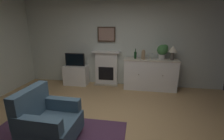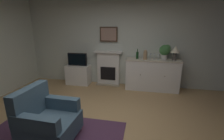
# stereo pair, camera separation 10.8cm
# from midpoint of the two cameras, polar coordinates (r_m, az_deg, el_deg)

# --- Properties ---
(ground_plane) EXTENTS (6.27, 5.19, 0.10)m
(ground_plane) POSITION_cam_midpoint_polar(r_m,az_deg,el_deg) (3.08, -2.81, -22.49)
(ground_plane) COLOR tan
(ground_plane) RESTS_ON ground
(wall_rear) EXTENTS (6.27, 0.06, 2.71)m
(wall_rear) POSITION_cam_midpoint_polar(r_m,az_deg,el_deg) (4.97, 4.33, 9.87)
(wall_rear) COLOR silver
(wall_rear) RESTS_ON ground_plane
(fireplace_unit) EXTENTS (0.87, 0.30, 1.10)m
(fireplace_unit) POSITION_cam_midpoint_polar(r_m,az_deg,el_deg) (5.06, -0.67, 0.73)
(fireplace_unit) COLOR white
(fireplace_unit) RESTS_ON ground_plane
(framed_picture) EXTENTS (0.55, 0.04, 0.45)m
(framed_picture) POSITION_cam_midpoint_polar(r_m,az_deg,el_deg) (4.94, -0.60, 12.80)
(framed_picture) COLOR #473323
(sideboard_cabinet) EXTENTS (1.55, 0.49, 0.92)m
(sideboard_cabinet) POSITION_cam_midpoint_polar(r_m,az_deg,el_deg) (4.82, 14.91, -1.65)
(sideboard_cabinet) COLOR white
(sideboard_cabinet) RESTS_ON ground_plane
(table_lamp) EXTENTS (0.26, 0.26, 0.40)m
(table_lamp) POSITION_cam_midpoint_polar(r_m,az_deg,el_deg) (4.74, 22.58, 6.57)
(table_lamp) COLOR #4C4742
(table_lamp) RESTS_ON sideboard_cabinet
(wine_bottle) EXTENTS (0.08, 0.08, 0.29)m
(wine_bottle) POSITION_cam_midpoint_polar(r_m,az_deg,el_deg) (4.70, 9.80, 5.35)
(wine_bottle) COLOR #193F1E
(wine_bottle) RESTS_ON sideboard_cabinet
(wine_glass_left) EXTENTS (0.07, 0.07, 0.16)m
(wine_glass_left) POSITION_cam_midpoint_polar(r_m,az_deg,el_deg) (4.69, 14.47, 5.25)
(wine_glass_left) COLOR silver
(wine_glass_left) RESTS_ON sideboard_cabinet
(wine_glass_center) EXTENTS (0.07, 0.07, 0.16)m
(wine_glass_center) POSITION_cam_midpoint_polar(r_m,az_deg,el_deg) (4.72, 15.80, 5.20)
(wine_glass_center) COLOR silver
(wine_glass_center) RESTS_ON sideboard_cabinet
(wine_glass_right) EXTENTS (0.07, 0.07, 0.16)m
(wine_glass_right) POSITION_cam_midpoint_polar(r_m,az_deg,el_deg) (4.67, 17.19, 5.00)
(wine_glass_right) COLOR silver
(wine_glass_right) RESTS_ON sideboard_cabinet
(vase_decorative) EXTENTS (0.11, 0.11, 0.28)m
(vase_decorative) POSITION_cam_midpoint_polar(r_m,az_deg,el_deg) (4.62, 12.63, 5.43)
(vase_decorative) COLOR #9E7F5B
(vase_decorative) RESTS_ON sideboard_cabinet
(tv_cabinet) EXTENTS (0.75, 0.42, 0.63)m
(tv_cabinet) POSITION_cam_midpoint_polar(r_m,az_deg,el_deg) (5.27, -11.48, -1.65)
(tv_cabinet) COLOR white
(tv_cabinet) RESTS_ON ground_plane
(tv_set) EXTENTS (0.62, 0.07, 0.40)m
(tv_set) POSITION_cam_midpoint_polar(r_m,az_deg,el_deg) (5.12, -11.89, 3.79)
(tv_set) COLOR black
(tv_set) RESTS_ON tv_cabinet
(potted_plant_small) EXTENTS (0.30, 0.30, 0.43)m
(potted_plant_small) POSITION_cam_midpoint_polar(r_m,az_deg,el_deg) (4.74, 19.30, 6.62)
(potted_plant_small) COLOR beige
(potted_plant_small) RESTS_ON sideboard_cabinet
(armchair) EXTENTS (0.83, 0.80, 0.92)m
(armchair) POSITION_cam_midpoint_polar(r_m,az_deg,el_deg) (2.87, -21.53, -16.40)
(armchair) COLOR #3F596B
(armchair) RESTS_ON ground_plane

